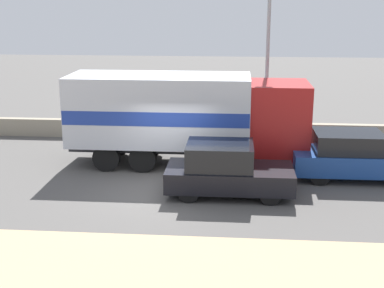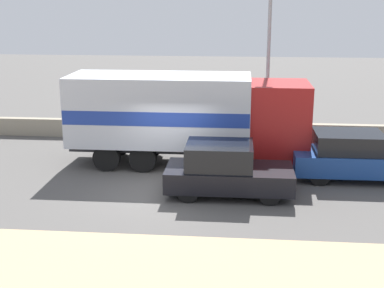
# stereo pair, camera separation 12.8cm
# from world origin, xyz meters

# --- Properties ---
(ground_plane) EXTENTS (80.00, 80.00, 0.00)m
(ground_plane) POSITION_xyz_m (0.00, 0.00, 0.00)
(ground_plane) COLOR #514F4C
(stone_wall_backdrop) EXTENTS (60.00, 0.35, 0.76)m
(stone_wall_backdrop) POSITION_xyz_m (0.00, 6.43, 0.38)
(stone_wall_backdrop) COLOR gray
(stone_wall_backdrop) RESTS_ON ground_plane
(street_lamp) EXTENTS (0.56, 0.28, 7.83)m
(street_lamp) POSITION_xyz_m (3.25, 5.63, 4.48)
(street_lamp) COLOR gray
(street_lamp) RESTS_ON ground_plane
(box_truck) EXTENTS (8.34, 2.47, 3.22)m
(box_truck) POSITION_xyz_m (0.23, 2.81, 1.86)
(box_truck) COLOR maroon
(box_truck) RESTS_ON ground_plane
(car_hatchback) EXTENTS (3.83, 1.80, 1.59)m
(car_hatchback) POSITION_xyz_m (1.82, -0.10, 0.77)
(car_hatchback) COLOR black
(car_hatchback) RESTS_ON ground_plane
(car_sedan_second) EXTENTS (4.20, 1.77, 1.57)m
(car_sedan_second) POSITION_xyz_m (5.99, 1.75, 0.77)
(car_sedan_second) COLOR navy
(car_sedan_second) RESTS_ON ground_plane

